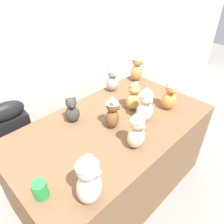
{
  "coord_description": "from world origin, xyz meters",
  "views": [
    {
      "loc": [
        -0.93,
        -0.69,
        1.85
      ],
      "look_at": [
        0.0,
        0.25,
        0.9
      ],
      "focal_mm": 34.51,
      "sensor_mm": 36.0,
      "label": 1
    }
  ],
  "objects_px": {
    "teddy_bear_ash": "(112,79)",
    "teddy_bear_chestnut": "(112,112)",
    "display_table": "(112,158)",
    "party_cup_green": "(40,190)",
    "teddy_bear_honey": "(133,97)",
    "teddy_bear_blush": "(88,179)",
    "teddy_bear_caramel": "(137,67)",
    "teddy_bear_cream": "(145,105)",
    "teddy_bear_charcoal": "(72,111)",
    "teddy_bear_ginger": "(170,95)",
    "teddy_bear_sand": "(137,130)",
    "instrument_case": "(19,148)"
  },
  "relations": [
    {
      "from": "teddy_bear_ash",
      "to": "teddy_bear_chestnut",
      "type": "relative_size",
      "value": 0.97
    },
    {
      "from": "display_table",
      "to": "party_cup_green",
      "type": "relative_size",
      "value": 14.91
    },
    {
      "from": "teddy_bear_honey",
      "to": "teddy_bear_chestnut",
      "type": "height_order",
      "value": "teddy_bear_chestnut"
    },
    {
      "from": "teddy_bear_blush",
      "to": "teddy_bear_caramel",
      "type": "height_order",
      "value": "teddy_bear_blush"
    },
    {
      "from": "teddy_bear_cream",
      "to": "teddy_bear_charcoal",
      "type": "relative_size",
      "value": 1.39
    },
    {
      "from": "display_table",
      "to": "teddy_bear_honey",
      "type": "distance_m",
      "value": 0.58
    },
    {
      "from": "teddy_bear_chestnut",
      "to": "teddy_bear_ginger",
      "type": "distance_m",
      "value": 0.54
    },
    {
      "from": "teddy_bear_sand",
      "to": "teddy_bear_ash",
      "type": "bearing_deg",
      "value": 49.75
    },
    {
      "from": "teddy_bear_honey",
      "to": "teddy_bear_blush",
      "type": "xyz_separation_m",
      "value": [
        -0.82,
        -0.4,
        0.05
      ]
    },
    {
      "from": "display_table",
      "to": "teddy_bear_charcoal",
      "type": "bearing_deg",
      "value": 127.48
    },
    {
      "from": "teddy_bear_ash",
      "to": "teddy_bear_cream",
      "type": "bearing_deg",
      "value": -98.85
    },
    {
      "from": "teddy_bear_ginger",
      "to": "teddy_bear_blush",
      "type": "bearing_deg",
      "value": -141.74
    },
    {
      "from": "teddy_bear_ash",
      "to": "party_cup_green",
      "type": "height_order",
      "value": "teddy_bear_ash"
    },
    {
      "from": "teddy_bear_honey",
      "to": "display_table",
      "type": "bearing_deg",
      "value": -178.24
    },
    {
      "from": "teddy_bear_ash",
      "to": "teddy_bear_sand",
      "type": "bearing_deg",
      "value": -114.98
    },
    {
      "from": "teddy_bear_sand",
      "to": "party_cup_green",
      "type": "relative_size",
      "value": 2.68
    },
    {
      "from": "teddy_bear_ash",
      "to": "teddy_bear_caramel",
      "type": "bearing_deg",
      "value": 4.48
    },
    {
      "from": "teddy_bear_chestnut",
      "to": "teddy_bear_charcoal",
      "type": "xyz_separation_m",
      "value": [
        -0.18,
        0.27,
        -0.03
      ]
    },
    {
      "from": "teddy_bear_sand",
      "to": "teddy_bear_chestnut",
      "type": "xyz_separation_m",
      "value": [
        0.04,
        0.27,
        -0.01
      ]
    },
    {
      "from": "display_table",
      "to": "teddy_bear_blush",
      "type": "xyz_separation_m",
      "value": [
        -0.53,
        -0.37,
        0.56
      ]
    },
    {
      "from": "teddy_bear_ash",
      "to": "teddy_bear_ginger",
      "type": "height_order",
      "value": "teddy_bear_ginger"
    },
    {
      "from": "teddy_bear_chestnut",
      "to": "teddy_bear_honey",
      "type": "bearing_deg",
      "value": -24.24
    },
    {
      "from": "teddy_bear_caramel",
      "to": "teddy_bear_sand",
      "type": "height_order",
      "value": "teddy_bear_caramel"
    },
    {
      "from": "teddy_bear_sand",
      "to": "teddy_bear_blush",
      "type": "bearing_deg",
      "value": -177.26
    },
    {
      "from": "teddy_bear_ginger",
      "to": "teddy_bear_ash",
      "type": "bearing_deg",
      "value": 130.43
    },
    {
      "from": "teddy_bear_caramel",
      "to": "party_cup_green",
      "type": "xyz_separation_m",
      "value": [
        -1.43,
        -0.53,
        -0.1
      ]
    },
    {
      "from": "teddy_bear_ginger",
      "to": "display_table",
      "type": "bearing_deg",
      "value": -172.16
    },
    {
      "from": "teddy_bear_caramel",
      "to": "party_cup_green",
      "type": "distance_m",
      "value": 1.53
    },
    {
      "from": "teddy_bear_chestnut",
      "to": "teddy_bear_charcoal",
      "type": "distance_m",
      "value": 0.32
    },
    {
      "from": "instrument_case",
      "to": "teddy_bear_sand",
      "type": "distance_m",
      "value": 1.11
    },
    {
      "from": "teddy_bear_blush",
      "to": "teddy_bear_charcoal",
      "type": "distance_m",
      "value": 0.71
    },
    {
      "from": "teddy_bear_caramel",
      "to": "teddy_bear_ginger",
      "type": "height_order",
      "value": "teddy_bear_caramel"
    },
    {
      "from": "teddy_bear_sand",
      "to": "party_cup_green",
      "type": "bearing_deg",
      "value": 163.14
    },
    {
      "from": "teddy_bear_sand",
      "to": "display_table",
      "type": "bearing_deg",
      "value": 72.47
    },
    {
      "from": "instrument_case",
      "to": "party_cup_green",
      "type": "xyz_separation_m",
      "value": [
        -0.16,
        -0.77,
        0.35
      ]
    },
    {
      "from": "instrument_case",
      "to": "teddy_bear_caramel",
      "type": "distance_m",
      "value": 1.37
    },
    {
      "from": "teddy_bear_ginger",
      "to": "teddy_bear_chestnut",
      "type": "bearing_deg",
      "value": -169.79
    },
    {
      "from": "teddy_bear_blush",
      "to": "teddy_bear_ginger",
      "type": "distance_m",
      "value": 1.05
    },
    {
      "from": "display_table",
      "to": "teddy_bear_ginger",
      "type": "bearing_deg",
      "value": -20.37
    },
    {
      "from": "teddy_bear_blush",
      "to": "teddy_bear_cream",
      "type": "xyz_separation_m",
      "value": [
        0.76,
        0.23,
        -0.02
      ]
    },
    {
      "from": "display_table",
      "to": "teddy_bear_charcoal",
      "type": "xyz_separation_m",
      "value": [
        -0.19,
        0.25,
        0.49
      ]
    },
    {
      "from": "teddy_bear_caramel",
      "to": "party_cup_green",
      "type": "bearing_deg",
      "value": 176.02
    },
    {
      "from": "display_table",
      "to": "teddy_bear_cream",
      "type": "distance_m",
      "value": 0.6
    },
    {
      "from": "teddy_bear_honey",
      "to": "teddy_bear_blush",
      "type": "bearing_deg",
      "value": -157.77
    },
    {
      "from": "display_table",
      "to": "instrument_case",
      "type": "height_order",
      "value": "instrument_case"
    },
    {
      "from": "instrument_case",
      "to": "teddy_bear_sand",
      "type": "relative_size",
      "value": 3.25
    },
    {
      "from": "teddy_bear_caramel",
      "to": "teddy_bear_charcoal",
      "type": "xyz_separation_m",
      "value": [
        -0.91,
        -0.1,
        -0.05
      ]
    },
    {
      "from": "teddy_bear_ginger",
      "to": "teddy_bear_sand",
      "type": "bearing_deg",
      "value": -141.55
    },
    {
      "from": "teddy_bear_charcoal",
      "to": "teddy_bear_ginger",
      "type": "height_order",
      "value": "teddy_bear_ginger"
    },
    {
      "from": "teddy_bear_caramel",
      "to": "teddy_bear_ginger",
      "type": "bearing_deg",
      "value": -135.82
    }
  ]
}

